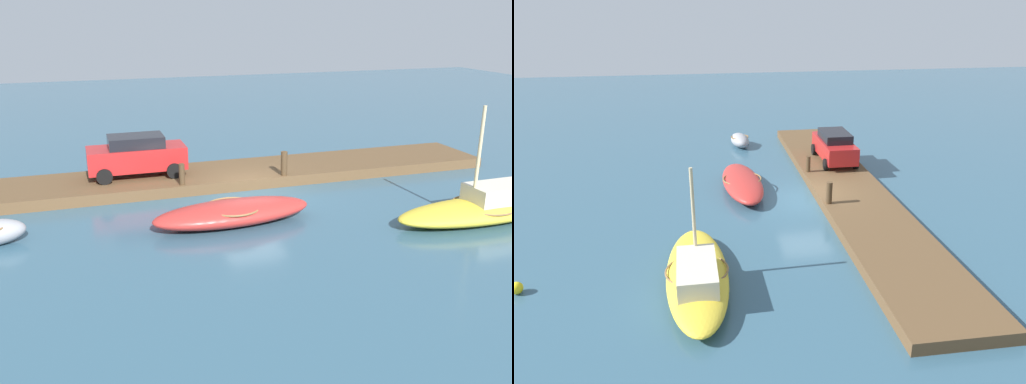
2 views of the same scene
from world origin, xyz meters
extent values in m
plane|color=#33566B|center=(0.00, 0.00, 0.00)|extent=(84.00, 84.00, 0.00)
cube|color=brown|center=(0.00, -2.20, 0.23)|extent=(23.08, 3.52, 0.45)
ellipsoid|color=#939399|center=(9.60, 2.39, 0.42)|extent=(2.38, 1.42, 0.83)
torus|color=olive|center=(9.60, 2.39, 0.65)|extent=(1.33, 1.33, 0.07)
ellipsoid|color=#B72D28|center=(1.71, 2.99, 0.41)|extent=(5.82, 2.29, 0.83)
torus|color=olive|center=(1.71, 2.99, 0.64)|extent=(2.11, 2.11, 0.07)
ellipsoid|color=gold|center=(-6.89, 5.38, 0.37)|extent=(6.98, 2.28, 0.73)
torus|color=olive|center=(-6.89, 5.38, 0.57)|extent=(2.25, 2.25, 0.07)
cube|color=beige|center=(-7.62, 5.36, 0.93)|extent=(2.60, 1.35, 0.68)
cylinder|color=#C6B284|center=(-6.40, 5.39, 2.36)|extent=(0.12, 0.12, 3.55)
cylinder|color=#47331E|center=(-1.60, -0.69, 0.97)|extent=(0.28, 0.28, 1.03)
cylinder|color=#47331E|center=(2.79, -0.69, 0.89)|extent=(0.24, 0.24, 0.87)
cube|color=#B21E1E|center=(4.33, -2.55, 1.24)|extent=(4.05, 1.68, 0.94)
cube|color=black|center=(4.33, -2.55, 1.95)|extent=(2.27, 1.48, 0.48)
cylinder|color=black|center=(5.74, -1.71, 0.77)|extent=(0.64, 0.22, 0.64)
cylinder|color=black|center=(5.75, -3.39, 0.77)|extent=(0.64, 0.22, 0.64)
cylinder|color=black|center=(2.91, -1.72, 0.77)|extent=(0.64, 0.22, 0.64)
cylinder|color=black|center=(2.92, -3.39, 0.77)|extent=(0.64, 0.22, 0.64)
sphere|color=yellow|center=(-6.56, 11.43, 0.21)|extent=(0.42, 0.42, 0.42)
camera|label=1|loc=(6.63, 20.66, 7.18)|focal=39.21mm
camera|label=2|loc=(-21.87, 5.06, 9.43)|focal=34.66mm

